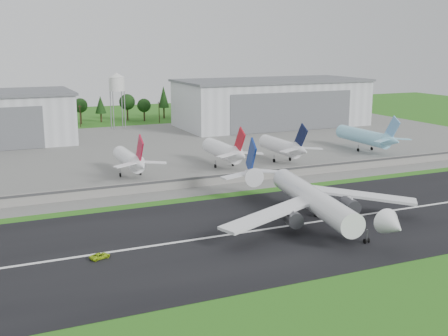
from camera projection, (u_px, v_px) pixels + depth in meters
name	position (u px, v px, depth m)	size (l,w,h in m)	color
ground	(326.00, 236.00, 131.12)	(600.00, 600.00, 0.00)	#246818
runway	(303.00, 224.00, 140.04)	(320.00, 60.00, 0.10)	black
runway_centerline	(303.00, 224.00, 140.03)	(220.00, 1.00, 0.02)	white
apron	(166.00, 149.00, 238.28)	(320.00, 150.00, 0.10)	slate
blast_fence	(229.00, 178.00, 179.83)	(240.00, 0.61, 3.50)	gray
hangar_east	(272.00, 102.00, 305.20)	(102.00, 47.00, 25.20)	silver
water_tower	(117.00, 82.00, 289.03)	(8.40, 8.40, 29.40)	#99999E
utility_poles	(121.00, 125.00, 309.73)	(230.00, 3.00, 12.00)	black
treeline	(115.00, 122.00, 323.13)	(320.00, 16.00, 22.00)	black
main_airliner	(314.00, 204.00, 139.64)	(56.43, 59.09, 18.17)	white
ground_vehicle	(100.00, 256.00, 117.16)	(2.02, 4.37, 1.21)	#9BC216
parked_jet_red_a	(131.00, 160.00, 187.77)	(7.36, 31.29, 16.40)	white
parked_jet_red_b	(226.00, 151.00, 201.46)	(7.36, 31.29, 16.73)	white
parked_jet_navy	(284.00, 147.00, 210.97)	(7.36, 31.29, 16.57)	white
parked_jet_skyblue	(368.00, 137.00, 232.21)	(7.36, 37.29, 16.80)	#89D0EC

